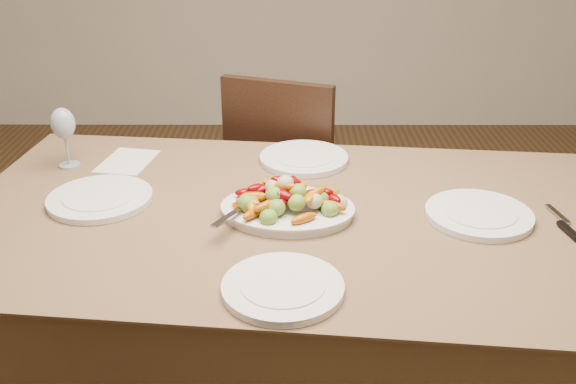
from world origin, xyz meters
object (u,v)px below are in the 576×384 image
at_px(chair_far, 294,182).
at_px(plate_far, 304,159).
at_px(serving_platter, 288,212).
at_px(plate_left, 100,199).
at_px(plate_near, 283,288).
at_px(wine_glass, 65,136).
at_px(dining_table, 288,324).
at_px(plate_right, 479,215).

relative_size(chair_far, plate_far, 3.30).
distance_m(serving_platter, plate_left, 0.54).
height_order(plate_near, wine_glass, wine_glass).
distance_m(serving_platter, plate_far, 0.38).
relative_size(plate_far, plate_near, 1.05).
xyz_separation_m(dining_table, wine_glass, (-0.70, 0.32, 0.48)).
bearing_deg(plate_near, plate_left, 139.78).
relative_size(chair_far, wine_glass, 4.64).
xyz_separation_m(plate_right, plate_near, (-0.53, -0.35, 0.00)).
bearing_deg(plate_far, plate_near, -94.74).
xyz_separation_m(plate_left, plate_right, (1.05, -0.09, 0.00)).
bearing_deg(plate_left, serving_platter, -8.94).
height_order(chair_far, wine_glass, wine_glass).
height_order(dining_table, chair_far, chair_far).
bearing_deg(plate_left, plate_far, 26.83).
bearing_deg(plate_right, wine_glass, 163.98).
xyz_separation_m(serving_platter, wine_glass, (-0.70, 0.34, 0.09)).
bearing_deg(chair_far, wine_glass, 53.92).
bearing_deg(dining_table, plate_far, 81.98).
bearing_deg(wine_glass, plate_right, -16.02).
height_order(plate_left, plate_near, same).
bearing_deg(plate_left, dining_table, -6.88).
distance_m(chair_far, plate_right, 1.01).
height_order(chair_far, plate_right, chair_far).
xyz_separation_m(plate_left, plate_far, (0.59, 0.30, 0.00)).
distance_m(chair_far, plate_left, 0.97).
height_order(plate_left, plate_far, same).
relative_size(dining_table, plate_left, 6.25).
relative_size(plate_near, wine_glass, 1.34).
bearing_deg(plate_left, plate_right, -5.16).
xyz_separation_m(serving_platter, plate_left, (-0.53, 0.08, -0.00)).
xyz_separation_m(serving_platter, plate_right, (0.52, -0.01, -0.00)).
distance_m(plate_right, plate_far, 0.61).
distance_m(plate_left, plate_right, 1.06).
bearing_deg(serving_platter, plate_right, -1.21).
height_order(serving_platter, plate_far, serving_platter).
bearing_deg(wine_glass, serving_platter, -25.82).
bearing_deg(plate_left, plate_near, -40.22).
height_order(chair_far, serving_platter, chair_far).
height_order(serving_platter, wine_glass, wine_glass).
bearing_deg(chair_far, dining_table, 108.33).
bearing_deg(chair_far, serving_platter, 108.28).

